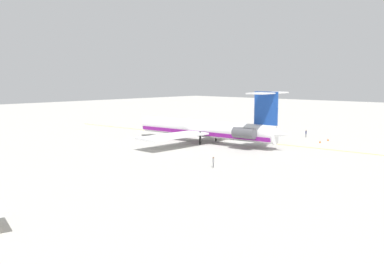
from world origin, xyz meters
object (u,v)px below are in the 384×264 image
ground_crew_near_nose (306,133)px  ground_crew_portside (213,161)px  safety_cone_nose (176,128)px  safety_cone_wingtip (328,140)px  safety_cone_tail (320,142)px  main_jetliner (208,129)px  ground_crew_near_tail (193,126)px

ground_crew_near_nose → ground_crew_portside: ground_crew_portside is taller
safety_cone_nose → safety_cone_wingtip: 42.38m
safety_cone_nose → safety_cone_tail: 41.97m
main_jetliner → ground_crew_near_tail: 24.30m
ground_crew_near_nose → safety_cone_wingtip: bearing=-65.7°
ground_crew_near_tail → safety_cone_nose: 5.22m
main_jetliner → ground_crew_near_nose: 25.85m
ground_crew_near_nose → safety_cone_tail: size_ratio=3.15×
ground_crew_near_tail → ground_crew_near_nose: bearing=-168.4°
main_jetliner → ground_crew_portside: main_jetliner is taller
ground_crew_near_nose → ground_crew_near_tail: 31.32m
ground_crew_near_nose → safety_cone_nose: bearing=146.9°
safety_cone_nose → ground_crew_near_nose: bearing=-165.5°
ground_crew_near_tail → safety_cone_nose: bearing=18.4°
safety_cone_tail → safety_cone_wingtip: bearing=-88.8°
main_jetliner → safety_cone_tail: size_ratio=72.24×
ground_crew_near_tail → safety_cone_nose: size_ratio=3.11×
safety_cone_tail → main_jetliner: bearing=41.7°
safety_cone_wingtip → safety_cone_tail: bearing=91.2°
main_jetliner → safety_cone_tail: (-18.46, -16.44, -2.88)m
safety_cone_wingtip → safety_cone_nose: bearing=9.5°
ground_crew_near_tail → safety_cone_tail: ground_crew_near_tail is taller
ground_crew_portside → safety_cone_tail: ground_crew_portside is taller
ground_crew_near_nose → ground_crew_portside: (-5.11, 41.92, 0.00)m
ground_crew_near_tail → safety_cone_tail: bearing=179.4°
ground_crew_near_nose → safety_cone_wingtip: (-6.51, 2.12, -0.82)m
ground_crew_portside → safety_cone_tail: size_ratio=3.15×
ground_crew_near_nose → safety_cone_wingtip: ground_crew_near_nose is taller
ground_crew_near_nose → safety_cone_nose: size_ratio=3.15×
ground_crew_near_tail → ground_crew_portside: 49.59m
safety_cone_nose → ground_crew_portside: bearing=140.9°
ground_crew_portside → safety_cone_wingtip: (-1.40, -39.80, -0.82)m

